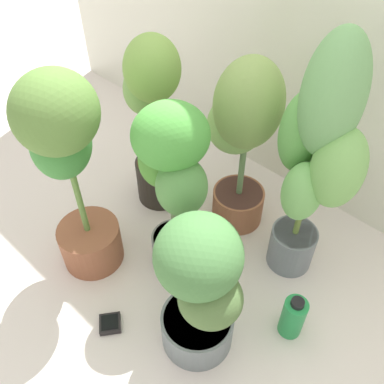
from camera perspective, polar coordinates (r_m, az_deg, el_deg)
ground_plane at (r=1.82m, az=-3.46°, el=-11.54°), size 8.00×8.00×0.00m
potted_plant_center at (r=1.50m, az=-2.65°, el=2.10°), size 0.35×0.34×0.80m
potted_plant_back_right at (r=1.48m, az=16.45°, el=4.67°), size 0.40×0.29×1.04m
potted_plant_back_left at (r=1.85m, az=-5.17°, el=9.96°), size 0.33×0.27×0.83m
potted_plant_back_center at (r=1.72m, az=6.86°, el=7.86°), size 0.41×0.37×0.82m
potted_plant_front_right at (r=1.37m, az=0.87°, el=-12.26°), size 0.40×0.38×0.64m
potted_plant_front_left at (r=1.56m, az=-16.25°, el=3.83°), size 0.36×0.33×0.90m
hygrometer_box at (r=1.73m, az=-10.92°, el=-16.93°), size 0.11×0.11×0.03m
nutrient_bottle at (r=1.66m, az=13.37°, el=-15.97°), size 0.09×0.09×0.20m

